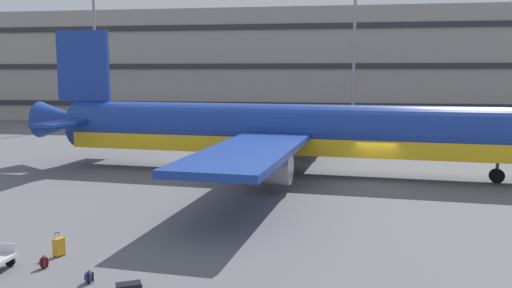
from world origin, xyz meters
The scene contains 9 objects.
ground_plane centered at (0.00, 0.00, 0.00)m, with size 600.00×600.00×0.00m, color #5B5B60.
terminal_structure centered at (0.00, 46.06, 7.69)m, with size 140.77×19.54×15.39m.
airliner centered at (-5.52, 1.94, 2.83)m, with size 38.92×31.62×9.89m.
light_mast_far_left centered at (-32.52, 29.63, 12.78)m, with size 1.80×0.50×22.17m.
light_mast_left centered at (-0.57, 29.63, 14.37)m, with size 1.80×0.50×25.27m.
suitcase_red centered at (-12.67, -15.67, 0.37)m, with size 0.37×0.45×0.90m.
suitcase_orange centered at (-8.86, -18.32, 0.13)m, with size 0.88×0.75×0.26m.
backpack_silver centered at (-10.41, -17.87, 0.20)m, with size 0.39×0.40×0.46m.
backpack_purple centered at (-12.56, -16.89, 0.21)m, with size 0.37×0.36×0.49m.
Camera 1 is at (-2.54, -33.21, 6.81)m, focal length 36.78 mm.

